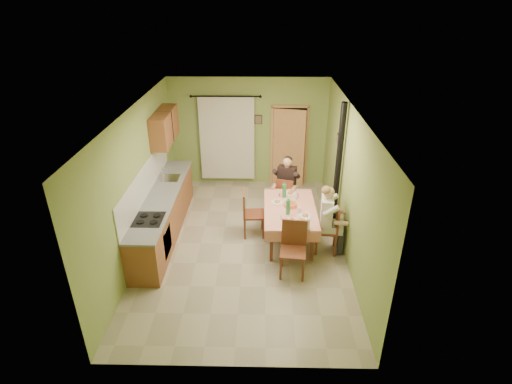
{
  "coord_description": "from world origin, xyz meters",
  "views": [
    {
      "loc": [
        0.39,
        -6.84,
        4.66
      ],
      "look_at": [
        0.25,
        0.1,
        1.15
      ],
      "focal_mm": 28.0,
      "sensor_mm": 36.0,
      "label": 1
    }
  ],
  "objects_px": {
    "chair_far": "(285,203)",
    "chair_left": "(253,222)",
    "chair_near": "(293,260)",
    "man_far": "(286,180)",
    "chair_right": "(327,238)",
    "stove_flue": "(336,187)",
    "dining_table": "(289,224)",
    "man_right": "(328,212)"
  },
  "relations": [
    {
      "from": "man_right",
      "to": "stove_flue",
      "type": "distance_m",
      "value": 0.84
    },
    {
      "from": "chair_near",
      "to": "chair_left",
      "type": "height_order",
      "value": "chair_near"
    },
    {
      "from": "chair_right",
      "to": "man_right",
      "type": "relative_size",
      "value": 0.71
    },
    {
      "from": "man_right",
      "to": "chair_far",
      "type": "bearing_deg",
      "value": 34.04
    },
    {
      "from": "chair_right",
      "to": "man_right",
      "type": "height_order",
      "value": "man_right"
    },
    {
      "from": "chair_right",
      "to": "man_right",
      "type": "bearing_deg",
      "value": 90.0
    },
    {
      "from": "dining_table",
      "to": "man_right",
      "type": "relative_size",
      "value": 1.25
    },
    {
      "from": "chair_right",
      "to": "stove_flue",
      "type": "relative_size",
      "value": 0.35
    },
    {
      "from": "chair_far",
      "to": "chair_near",
      "type": "distance_m",
      "value": 2.16
    },
    {
      "from": "chair_far",
      "to": "dining_table",
      "type": "bearing_deg",
      "value": -71.24
    },
    {
      "from": "chair_near",
      "to": "man_far",
      "type": "xyz_separation_m",
      "value": [
        -0.03,
        2.18,
        0.59
      ]
    },
    {
      "from": "chair_near",
      "to": "chair_right",
      "type": "bearing_deg",
      "value": -127.79
    },
    {
      "from": "man_far",
      "to": "stove_flue",
      "type": "relative_size",
      "value": 0.5
    },
    {
      "from": "dining_table",
      "to": "chair_far",
      "type": "height_order",
      "value": "chair_far"
    },
    {
      "from": "man_far",
      "to": "stove_flue",
      "type": "xyz_separation_m",
      "value": [
        0.99,
        -0.66,
        0.15
      ]
    },
    {
      "from": "chair_far",
      "to": "chair_left",
      "type": "distance_m",
      "value": 1.12
    },
    {
      "from": "dining_table",
      "to": "man_right",
      "type": "xyz_separation_m",
      "value": [
        0.7,
        -0.36,
        0.5
      ]
    },
    {
      "from": "chair_left",
      "to": "chair_right",
      "type": "bearing_deg",
      "value": 64.95
    },
    {
      "from": "dining_table",
      "to": "man_far",
      "type": "xyz_separation_m",
      "value": [
        -0.03,
        1.08,
        0.5
      ]
    },
    {
      "from": "chair_right",
      "to": "chair_far",
      "type": "bearing_deg",
      "value": 34.45
    },
    {
      "from": "dining_table",
      "to": "stove_flue",
      "type": "height_order",
      "value": "stove_flue"
    },
    {
      "from": "chair_near",
      "to": "chair_left",
      "type": "relative_size",
      "value": 1.01
    },
    {
      "from": "chair_far",
      "to": "stove_flue",
      "type": "xyz_separation_m",
      "value": [
        1.0,
        -0.64,
        0.74
      ]
    },
    {
      "from": "chair_near",
      "to": "man_far",
      "type": "distance_m",
      "value": 2.25
    },
    {
      "from": "dining_table",
      "to": "man_far",
      "type": "distance_m",
      "value": 1.19
    },
    {
      "from": "chair_far",
      "to": "stove_flue",
      "type": "bearing_deg",
      "value": -15.82
    },
    {
      "from": "chair_far",
      "to": "chair_near",
      "type": "height_order",
      "value": "chair_near"
    },
    {
      "from": "dining_table",
      "to": "chair_left",
      "type": "relative_size",
      "value": 1.72
    },
    {
      "from": "dining_table",
      "to": "chair_far",
      "type": "relative_size",
      "value": 1.83
    },
    {
      "from": "man_far",
      "to": "chair_left",
      "type": "bearing_deg",
      "value": -112.77
    },
    {
      "from": "chair_far",
      "to": "man_far",
      "type": "height_order",
      "value": "man_far"
    },
    {
      "from": "dining_table",
      "to": "man_right",
      "type": "distance_m",
      "value": 0.94
    },
    {
      "from": "chair_far",
      "to": "man_right",
      "type": "height_order",
      "value": "man_right"
    },
    {
      "from": "chair_left",
      "to": "man_far",
      "type": "distance_m",
      "value": 1.28
    },
    {
      "from": "man_far",
      "to": "stove_flue",
      "type": "distance_m",
      "value": 1.2
    },
    {
      "from": "dining_table",
      "to": "chair_near",
      "type": "relative_size",
      "value": 1.7
    },
    {
      "from": "chair_right",
      "to": "stove_flue",
      "type": "distance_m",
      "value": 1.11
    },
    {
      "from": "man_right",
      "to": "stove_flue",
      "type": "height_order",
      "value": "stove_flue"
    },
    {
      "from": "chair_far",
      "to": "chair_left",
      "type": "height_order",
      "value": "chair_left"
    },
    {
      "from": "chair_left",
      "to": "man_far",
      "type": "xyz_separation_m",
      "value": [
        0.73,
        0.87,
        0.59
      ]
    },
    {
      "from": "chair_near",
      "to": "stove_flue",
      "type": "bearing_deg",
      "value": -115.69
    },
    {
      "from": "chair_left",
      "to": "man_far",
      "type": "relative_size",
      "value": 0.73
    }
  ]
}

